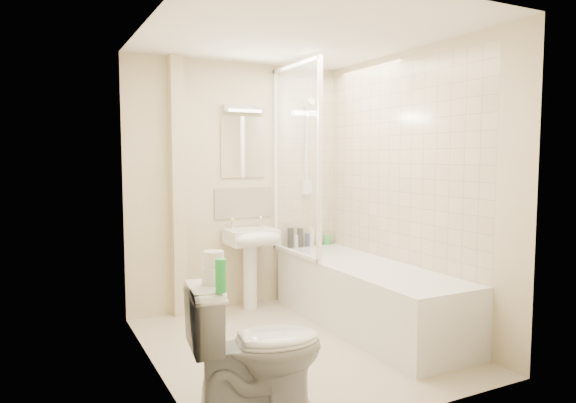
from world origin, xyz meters
name	(u,v)px	position (x,y,z in m)	size (l,w,h in m)	color
floor	(298,345)	(0.00, 0.00, 0.00)	(2.50, 2.50, 0.00)	beige
wall_back	(238,186)	(0.00, 1.25, 1.20)	(2.20, 0.02, 2.40)	beige
wall_left	(154,199)	(-1.10, 0.00, 1.20)	(0.02, 2.50, 2.40)	beige
wall_right	(410,190)	(1.10, 0.00, 1.20)	(0.02, 2.50, 2.40)	beige
ceiling	(298,35)	(0.00, 0.00, 2.40)	(2.20, 2.50, 0.02)	white
tile_back	(305,163)	(0.75, 1.24, 1.42)	(0.70, 0.01, 1.75)	beige
tile_right	(400,164)	(1.09, 0.12, 1.42)	(0.01, 2.10, 1.75)	beige
pipe_boxing	(178,188)	(-0.62, 1.19, 1.20)	(0.12, 0.12, 2.40)	beige
splashback	(243,203)	(0.05, 1.24, 1.03)	(0.60, 0.01, 0.30)	beige
mirror	(243,147)	(0.05, 1.24, 1.58)	(0.46, 0.01, 0.60)	white
strip_light	(244,109)	(0.05, 1.22, 1.95)	(0.42, 0.07, 0.07)	silver
bathtub	(367,294)	(0.75, 0.12, 0.29)	(0.70, 2.10, 0.55)	white
shower_screen	(295,161)	(0.40, 0.80, 1.45)	(0.04, 0.92, 1.80)	white
shower_fixture	(307,151)	(0.75, 1.19, 1.55)	(0.10, 0.16, 0.99)	white
pedestal_sink	(253,246)	(0.05, 1.01, 0.63)	(0.47, 0.45, 0.90)	white
bottle_black_a	(291,238)	(0.54, 1.16, 0.65)	(0.07, 0.07, 0.21)	black
bottle_white_a	(296,241)	(0.60, 1.16, 0.61)	(0.05, 0.05, 0.13)	silver
bottle_black_b	(300,238)	(0.65, 1.16, 0.65)	(0.07, 0.07, 0.20)	black
bottle_blue	(307,240)	(0.73, 1.16, 0.62)	(0.05, 0.05, 0.14)	navy
bottle_cream	(311,237)	(0.78, 1.16, 0.65)	(0.06, 0.06, 0.19)	beige
bottle_white_b	(319,238)	(0.88, 1.16, 0.63)	(0.05, 0.05, 0.15)	silver
bottle_green	(327,240)	(0.98, 1.16, 0.60)	(0.07, 0.07, 0.10)	green
toilet	(257,348)	(-0.72, -0.85, 0.39)	(0.82, 0.54, 0.78)	white
toilet_roll_lower	(211,276)	(-0.97, -0.79, 0.83)	(0.11, 0.11, 0.09)	white
toilet_roll_upper	(214,259)	(-0.95, -0.78, 0.92)	(0.12, 0.12, 0.09)	white
green_bottle	(221,276)	(-0.98, -0.98, 0.87)	(0.06, 0.06, 0.18)	green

